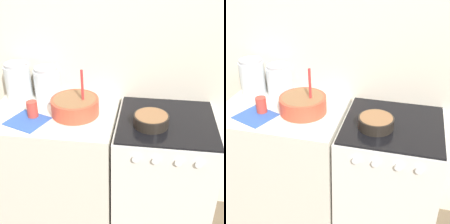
# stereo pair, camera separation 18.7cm
# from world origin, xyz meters

# --- Properties ---
(wall_back) EXTENTS (4.60, 0.05, 2.40)m
(wall_back) POSITION_xyz_m (0.00, 0.61, 1.20)
(wall_back) COLOR beige
(wall_back) RESTS_ON ground_plane
(countertop_cabinet) EXTENTS (0.80, 0.59, 0.90)m
(countertop_cabinet) POSITION_xyz_m (-0.40, 0.29, 0.45)
(countertop_cabinet) COLOR silver
(countertop_cabinet) RESTS_ON ground_plane
(stove) EXTENTS (0.61, 0.60, 0.90)m
(stove) POSITION_xyz_m (0.32, 0.29, 0.45)
(stove) COLOR white
(stove) RESTS_ON ground_plane
(mixing_bowl) EXTENTS (0.30, 0.30, 0.30)m
(mixing_bowl) POSITION_xyz_m (-0.25, 0.30, 0.96)
(mixing_bowl) COLOR #D84C33
(mixing_bowl) RESTS_ON countertop_cabinet
(baking_pan) EXTENTS (0.21, 0.21, 0.07)m
(baking_pan) POSITION_xyz_m (0.22, 0.22, 0.93)
(baking_pan) COLOR black
(baking_pan) RESTS_ON stove
(storage_jar_left) EXTENTS (0.17, 0.17, 0.25)m
(storage_jar_left) POSITION_xyz_m (-0.68, 0.48, 1.00)
(storage_jar_left) COLOR silver
(storage_jar_left) RESTS_ON countertop_cabinet
(storage_jar_middle) EXTENTS (0.17, 0.17, 0.23)m
(storage_jar_middle) POSITION_xyz_m (-0.48, 0.48, 0.99)
(storage_jar_middle) COLOR silver
(storage_jar_middle) RESTS_ON countertop_cabinet
(tin_can) EXTENTS (0.07, 0.07, 0.11)m
(tin_can) POSITION_xyz_m (-0.50, 0.22, 0.95)
(tin_can) COLOR #CC3F33
(tin_can) RESTS_ON countertop_cabinet
(recipe_page) EXTENTS (0.27, 0.26, 0.01)m
(recipe_page) POSITION_xyz_m (-0.52, 0.17, 0.90)
(recipe_page) COLOR #3359B2
(recipe_page) RESTS_ON countertop_cabinet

